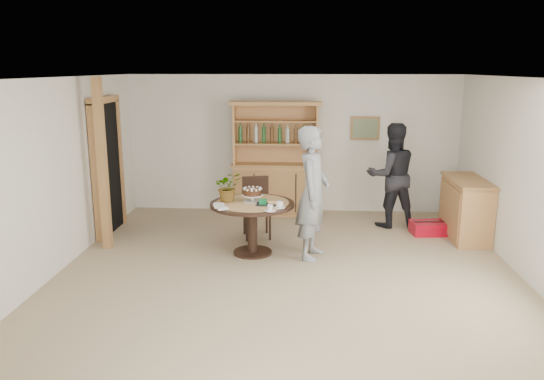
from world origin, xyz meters
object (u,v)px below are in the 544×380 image
at_px(dining_chair, 256,203).
at_px(teen_boy, 313,193).
at_px(sideboard, 466,208).
at_px(adult_person, 392,175).
at_px(dining_table, 252,213).
at_px(red_suitcase, 430,228).
at_px(hutch, 276,177).

relative_size(dining_chair, teen_boy, 0.51).
relative_size(sideboard, adult_person, 0.72).
distance_m(sideboard, dining_chair, 3.28).
bearing_deg(dining_table, red_suitcase, 21.06).
distance_m(dining_table, dining_chair, 0.83).
relative_size(dining_table, dining_chair, 1.27).
xyz_separation_m(teen_boy, red_suitcase, (1.92, 1.17, -0.83)).
bearing_deg(red_suitcase, hutch, 151.12).
bearing_deg(red_suitcase, teen_boy, -154.44).
relative_size(dining_chair, adult_person, 0.54).
distance_m(dining_chair, adult_person, 2.33).
relative_size(hutch, dining_chair, 2.16).
height_order(dining_table, dining_chair, dining_chair).
height_order(hutch, teen_boy, hutch).
height_order(adult_person, red_suitcase, adult_person).
bearing_deg(dining_table, teen_boy, -6.71).
bearing_deg(dining_chair, dining_table, -100.74).
distance_m(sideboard, dining_table, 3.39).
height_order(teen_boy, adult_person, teen_boy).
height_order(sideboard, dining_chair, dining_chair).
height_order(sideboard, adult_person, adult_person).
distance_m(sideboard, red_suitcase, 0.63).
bearing_deg(dining_table, dining_chair, 91.13).
relative_size(dining_chair, red_suitcase, 1.48).
bearing_deg(teen_boy, adult_person, -26.98).
xyz_separation_m(dining_table, dining_chair, (-0.02, 0.83, -0.07)).
xyz_separation_m(dining_chair, teen_boy, (0.87, -0.93, 0.39)).
relative_size(dining_table, red_suitcase, 1.88).
bearing_deg(sideboard, adult_person, 151.58).
bearing_deg(dining_chair, red_suitcase, -6.96).
xyz_separation_m(hutch, sideboard, (3.04, -1.24, -0.22)).
bearing_deg(dining_chair, sideboard, -10.30).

